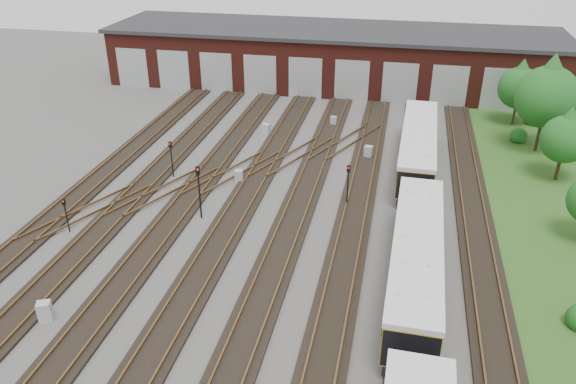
# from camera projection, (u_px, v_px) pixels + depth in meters

# --- Properties ---
(ground) EXTENTS (120.00, 120.00, 0.00)m
(ground) POSITION_uv_depth(u_px,v_px,m) (230.00, 287.00, 31.41)
(ground) COLOR #4E4B48
(ground) RESTS_ON ground
(track_network) EXTENTS (30.40, 70.00, 0.33)m
(track_network) POSITION_uv_depth(u_px,v_px,m) (230.00, 279.00, 31.90)
(track_network) COLOR black
(track_network) RESTS_ON ground
(maintenance_shed) EXTENTS (51.00, 12.50, 6.35)m
(maintenance_shed) POSITION_uv_depth(u_px,v_px,m) (332.00, 56.00, 64.55)
(maintenance_shed) COLOR #4F1A13
(maintenance_shed) RESTS_ON ground
(grass_verge) EXTENTS (8.00, 55.00, 0.05)m
(grass_verge) POSITION_uv_depth(u_px,v_px,m) (555.00, 232.00, 36.56)
(grass_verge) COLOR #2A4F1A
(grass_verge) RESTS_ON ground
(metro_train) EXTENTS (2.96, 46.60, 3.01)m
(metro_train) POSITION_uv_depth(u_px,v_px,m) (416.00, 260.00, 30.46)
(metro_train) COLOR black
(metro_train) RESTS_ON ground
(signal_mast_0) EXTENTS (0.24, 0.22, 2.44)m
(signal_mast_0) POSITION_uv_depth(u_px,v_px,m) (65.00, 211.00, 35.88)
(signal_mast_0) COLOR black
(signal_mast_0) RESTS_ON ground
(signal_mast_1) EXTENTS (0.24, 0.23, 2.96)m
(signal_mast_1) POSITION_uv_depth(u_px,v_px,m) (171.00, 154.00, 43.00)
(signal_mast_1) COLOR black
(signal_mast_1) RESTS_ON ground
(signal_mast_2) EXTENTS (0.33, 0.32, 3.85)m
(signal_mast_2) POSITION_uv_depth(u_px,v_px,m) (199.00, 186.00, 37.10)
(signal_mast_2) COLOR black
(signal_mast_2) RESTS_ON ground
(signal_mast_3) EXTENTS (0.25, 0.24, 3.14)m
(signal_mast_3) POSITION_uv_depth(u_px,v_px,m) (348.00, 180.00, 38.81)
(signal_mast_3) COLOR black
(signal_mast_3) RESTS_ON ground
(relay_cabinet_0) EXTENTS (0.84, 0.78, 1.12)m
(relay_cabinet_0) POSITION_uv_depth(u_px,v_px,m) (45.00, 312.00, 28.70)
(relay_cabinet_0) COLOR #A6A9AC
(relay_cabinet_0) RESTS_ON ground
(relay_cabinet_1) EXTENTS (0.76, 0.67, 1.11)m
(relay_cabinet_1) POSITION_uv_depth(u_px,v_px,m) (266.00, 130.00, 51.23)
(relay_cabinet_1) COLOR #A6A9AC
(relay_cabinet_1) RESTS_ON ground
(relay_cabinet_2) EXTENTS (0.69, 0.61, 1.00)m
(relay_cabinet_2) POSITION_uv_depth(u_px,v_px,m) (239.00, 176.00, 42.82)
(relay_cabinet_2) COLOR #A6A9AC
(relay_cabinet_2) RESTS_ON ground
(relay_cabinet_3) EXTENTS (0.59, 0.51, 0.91)m
(relay_cabinet_3) POSITION_uv_depth(u_px,v_px,m) (334.00, 121.00, 53.55)
(relay_cabinet_3) COLOR #A6A9AC
(relay_cabinet_3) RESTS_ON ground
(relay_cabinet_4) EXTENTS (0.74, 0.66, 1.08)m
(relay_cabinet_4) POSITION_uv_depth(u_px,v_px,m) (368.00, 152.00, 46.78)
(relay_cabinet_4) COLOR #A6A9AC
(relay_cabinet_4) RESTS_ON ground
(tree_0) EXTENTS (3.86, 3.86, 6.40)m
(tree_0) POSITION_uv_depth(u_px,v_px,m) (520.00, 83.00, 52.08)
(tree_0) COLOR #2E2215
(tree_0) RESTS_ON ground
(tree_1) EXTENTS (3.59, 3.59, 5.96)m
(tree_1) POSITION_uv_depth(u_px,v_px,m) (567.00, 134.00, 41.59)
(tree_1) COLOR #2E2215
(tree_1) RESTS_ON ground
(tree_2) EXTENTS (5.13, 5.13, 8.50)m
(tree_2) POSITION_uv_depth(u_px,v_px,m) (549.00, 90.00, 45.76)
(tree_2) COLOR #2E2215
(tree_2) RESTS_ON ground
(bush_1) EXTENTS (1.49, 1.49, 1.49)m
(bush_1) POSITION_uv_depth(u_px,v_px,m) (519.00, 134.00, 49.81)
(bush_1) COLOR #154C16
(bush_1) RESTS_ON ground
(bush_2) EXTENTS (1.52, 1.52, 1.52)m
(bush_2) POSITION_uv_depth(u_px,v_px,m) (534.00, 117.00, 53.59)
(bush_2) COLOR #154C16
(bush_2) RESTS_ON ground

